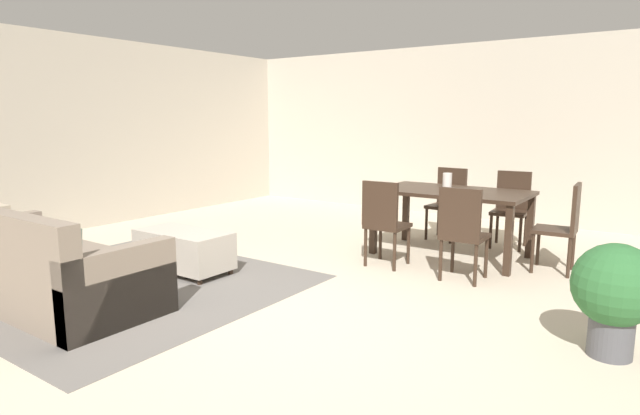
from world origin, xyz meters
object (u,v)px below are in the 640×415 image
(couch, at_px, (42,270))
(potted_plant, at_px, (615,291))
(dining_chair_near_right, at_px, (462,229))
(vase_centerpiece, at_px, (447,181))
(dining_chair_head_east, at_px, (564,223))
(dining_chair_far_right, at_px, (511,204))
(dining_chair_near_left, at_px, (384,219))
(dining_chair_far_left, at_px, (448,199))
(ottoman_table, at_px, (184,249))
(dining_table, at_px, (452,198))

(couch, distance_m, potted_plant, 4.42)
(dining_chair_near_right, height_order, vase_centerpiece, vase_centerpiece)
(dining_chair_head_east, distance_m, potted_plant, 2.00)
(dining_chair_far_right, bearing_deg, dining_chair_near_left, -115.59)
(couch, height_order, dining_chair_far_left, dining_chair_far_left)
(couch, relative_size, dining_chair_near_right, 2.40)
(ottoman_table, bearing_deg, dining_chair_near_right, 28.54)
(ottoman_table, bearing_deg, potted_plant, 4.75)
(dining_table, bearing_deg, ottoman_table, -132.01)
(dining_chair_far_left, bearing_deg, vase_centerpiece, -69.87)
(ottoman_table, bearing_deg, dining_chair_near_left, 40.42)
(dining_chair_near_right, distance_m, potted_plant, 1.73)
(dining_chair_far_right, bearing_deg, potted_plant, -62.52)
(couch, distance_m, dining_chair_far_right, 5.14)
(dining_chair_far_right, height_order, potted_plant, dining_chair_far_right)
(dining_table, bearing_deg, dining_chair_far_left, 113.84)
(couch, relative_size, ottoman_table, 2.20)
(couch, height_order, dining_chair_far_right, dining_chair_far_right)
(dining_chair_far_left, bearing_deg, potted_plant, -50.68)
(dining_chair_far_right, bearing_deg, dining_chair_head_east, -48.58)
(dining_chair_near_right, bearing_deg, dining_chair_far_right, 90.92)
(potted_plant, bearing_deg, vase_centerpiece, 135.21)
(dining_chair_head_east, bearing_deg, ottoman_table, -145.19)
(couch, bearing_deg, dining_chair_near_left, 55.16)
(ottoman_table, distance_m, dining_table, 2.99)
(couch, xyz_separation_m, dining_chair_near_right, (2.70, 2.63, 0.23))
(dining_chair_near_left, bearing_deg, dining_chair_head_east, 28.36)
(dining_table, height_order, vase_centerpiece, vase_centerpiece)
(couch, bearing_deg, dining_chair_near_right, 44.27)
(vase_centerpiece, relative_size, potted_plant, 0.24)
(ottoman_table, bearing_deg, couch, -101.60)
(ottoman_table, relative_size, vase_centerpiece, 5.40)
(dining_table, distance_m, vase_centerpiece, 0.20)
(ottoman_table, height_order, dining_chair_near_left, dining_chair_near_left)
(dining_chair_near_right, bearing_deg, dining_chair_head_east, 50.11)
(ottoman_table, relative_size, potted_plant, 1.31)
(couch, bearing_deg, dining_chair_far_left, 66.64)
(dining_chair_far_right, bearing_deg, dining_chair_near_right, -89.08)
(dining_table, xyz_separation_m, dining_chair_near_left, (-0.40, -0.85, -0.15))
(couch, bearing_deg, dining_chair_head_east, 45.63)
(dining_table, xyz_separation_m, dining_chair_far_right, (0.43, 0.87, -0.15))
(dining_chair_near_right, height_order, dining_chair_head_east, same)
(dining_table, height_order, dining_chair_near_right, dining_chair_near_right)
(dining_chair_far_left, distance_m, potted_plant, 3.51)
(vase_centerpiece, bearing_deg, dining_table, -27.28)
(ottoman_table, bearing_deg, dining_chair_head_east, 34.81)
(dining_table, distance_m, potted_plant, 2.65)
(dining_chair_head_east, xyz_separation_m, potted_plant, (0.67, -1.88, -0.07))
(dining_chair_near_right, height_order, dining_chair_far_right, same)
(dining_chair_far_right, height_order, vase_centerpiece, vase_centerpiece)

